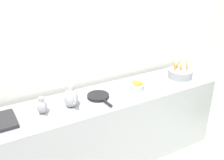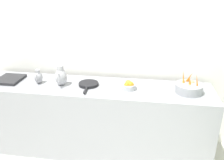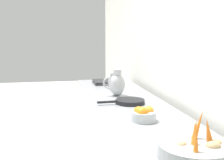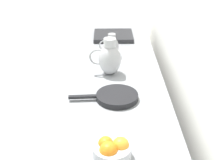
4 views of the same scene
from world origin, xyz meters
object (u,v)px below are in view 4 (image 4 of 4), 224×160
object	(u,v)px
orange_bowl	(112,150)
metal_pitcher_tall	(109,58)
metal_pitcher_short	(112,46)
skillet_on_counter	(116,97)

from	to	relation	value
orange_bowl	metal_pitcher_tall	world-z (taller)	metal_pitcher_tall
metal_pitcher_short	metal_pitcher_tall	bearing A→B (deg)	86.45
metal_pitcher_short	skillet_on_counter	world-z (taller)	metal_pitcher_short
skillet_on_counter	orange_bowl	bearing A→B (deg)	86.31
metal_pitcher_tall	metal_pitcher_short	size ratio (longest dim) A/B	1.42
orange_bowl	skillet_on_counter	distance (m)	0.50
skillet_on_counter	metal_pitcher_short	bearing A→B (deg)	-88.38
orange_bowl	metal_pitcher_short	world-z (taller)	metal_pitcher_short
orange_bowl	metal_pitcher_tall	distance (m)	0.84
metal_pitcher_tall	metal_pitcher_short	xyz separation A→B (m)	(-0.02, -0.30, -0.03)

